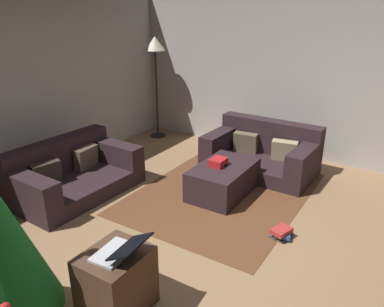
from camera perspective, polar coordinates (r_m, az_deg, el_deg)
ground_plane at (r=3.82m, az=2.97°, el=-15.36°), size 6.40×6.40×0.00m
corner_partition at (r=6.09m, az=18.16°, el=11.05°), size 0.12×6.40×2.60m
couch_left at (r=5.15m, az=-17.99°, el=-2.91°), size 1.63×1.02×0.67m
couch_right at (r=5.66m, az=10.75°, el=0.15°), size 0.99×1.59×0.71m
ottoman at (r=4.89m, az=4.78°, el=-3.98°), size 0.99×0.61×0.39m
gift_box at (r=4.79m, az=4.00°, el=-1.31°), size 0.22×0.18×0.09m
tv_remote at (r=4.83m, az=4.49°, el=-1.61°), size 0.07×0.17×0.02m
side_table at (r=3.17m, az=-11.44°, el=-18.67°), size 0.52×0.44×0.54m
laptop at (r=2.94m, az=-10.95°, el=-14.29°), size 0.37×0.40×0.18m
book_stack at (r=4.16m, az=13.50°, el=-11.65°), size 0.29×0.23×0.12m
corner_lamp at (r=6.82m, az=-5.63°, el=15.18°), size 0.36×0.36×1.82m
area_rug at (r=4.98m, az=4.72°, el=-5.99°), size 2.60×2.00×0.01m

